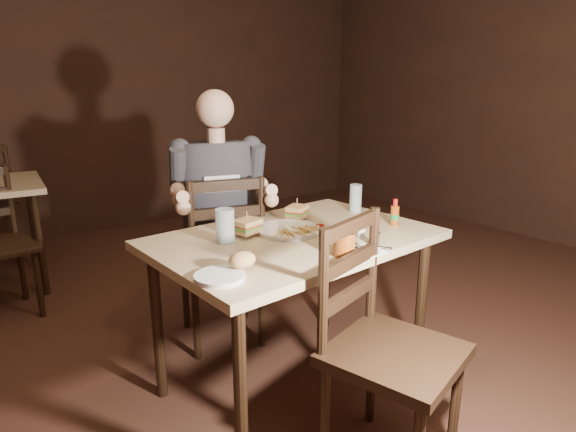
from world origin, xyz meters
TOP-DOWN VIEW (x-y plane):
  - room_shell at (0.00, 0.00)m, footprint 7.00×7.00m
  - main_table at (-0.29, 0.25)m, footprint 1.29×0.90m
  - chair_far at (-0.34, 0.86)m, footprint 0.57×0.60m
  - chair_near at (-0.32, -0.39)m, footprint 0.56×0.59m
  - diner at (-0.36, 0.82)m, footprint 0.62×0.54m
  - dinner_plate at (-0.29, 0.30)m, footprint 0.30×0.30m
  - sandwich_left at (-0.47, 0.37)m, footprint 0.13×0.12m
  - sandwich_right at (-0.13, 0.43)m, footprint 0.13×0.13m
  - fries_pile at (-0.30, 0.21)m, footprint 0.25×0.18m
  - ketchup_dollop at (-0.15, 0.24)m, footprint 0.05×0.05m
  - glass_left at (-0.59, 0.35)m, footprint 0.09×0.09m
  - glass_right at (0.23, 0.38)m, footprint 0.07×0.07m
  - hot_sauce at (0.19, 0.08)m, footprint 0.04×0.04m
  - salt_shaker at (-0.07, 0.05)m, footprint 0.04×0.04m
  - pepper_shaker at (-0.11, -0.08)m, footprint 0.04×0.04m
  - syrup_dispenser at (-0.30, -0.09)m, footprint 0.10×0.10m
  - napkin at (-0.21, -0.10)m, footprint 0.17×0.16m
  - knife at (-0.15, -0.07)m, footprint 0.13×0.17m
  - fork at (-0.21, -0.08)m, footprint 0.02×0.17m
  - side_plate at (-0.82, -0.00)m, footprint 0.19×0.19m
  - bread_roll at (-0.71, 0.02)m, footprint 0.11×0.09m

SIDE VIEW (x-z plane):
  - chair_near at x=-0.32m, z-range 0.00..0.97m
  - chair_far at x=-0.34m, z-range 0.00..0.98m
  - main_table at x=-0.29m, z-range 0.31..1.08m
  - napkin at x=-0.21m, z-range 0.77..0.77m
  - knife at x=-0.15m, z-range 0.77..0.78m
  - fork at x=-0.21m, z-range 0.77..0.78m
  - side_plate at x=-0.82m, z-range 0.77..0.78m
  - dinner_plate at x=-0.29m, z-range 0.77..0.79m
  - ketchup_dollop at x=-0.15m, z-range 0.79..0.80m
  - pepper_shaker at x=-0.11m, z-range 0.77..0.83m
  - salt_shaker at x=-0.07m, z-range 0.77..0.84m
  - fries_pile at x=-0.30m, z-range 0.79..0.82m
  - bread_roll at x=-0.71m, z-range 0.78..0.85m
  - syrup_dispenser at x=-0.30m, z-range 0.77..0.89m
  - sandwich_right at x=-0.13m, z-range 0.79..0.88m
  - sandwich_left at x=-0.47m, z-range 0.79..0.88m
  - hot_sauce at x=0.19m, z-range 0.77..0.90m
  - glass_right at x=0.23m, z-range 0.77..0.92m
  - glass_left at x=-0.59m, z-range 0.77..0.92m
  - diner at x=-0.36m, z-range 0.50..1.41m
  - room_shell at x=0.00m, z-range -2.10..4.90m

